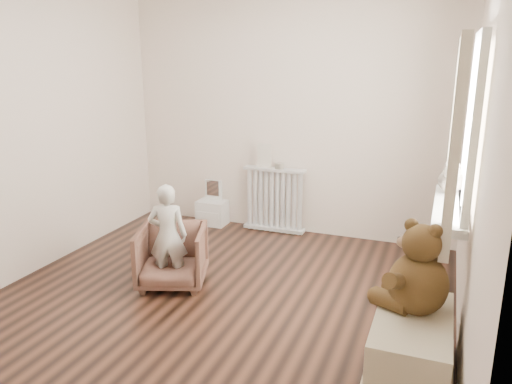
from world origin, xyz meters
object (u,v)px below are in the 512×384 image
(teddy_bear, at_px, (419,270))
(plush_cat, at_px, (451,180))
(toy_bench, at_px, (411,346))
(radiator, at_px, (274,198))
(toy_vanity, at_px, (212,201))
(child, at_px, (168,236))
(armchair, at_px, (172,256))

(teddy_bear, height_order, plush_cat, plush_cat)
(toy_bench, bearing_deg, radiator, 127.14)
(toy_vanity, bearing_deg, child, -76.79)
(armchair, relative_size, child, 0.64)
(plush_cat, bearing_deg, teddy_bear, -108.13)
(radiator, height_order, teddy_bear, teddy_bear)
(armchair, height_order, child, child)
(child, xyz_separation_m, plush_cat, (2.14, 0.57, 0.54))
(radiator, relative_size, toy_vanity, 1.40)
(toy_bench, height_order, plush_cat, plush_cat)
(toy_bench, xyz_separation_m, plush_cat, (0.14, 1.10, 0.80))
(child, bearing_deg, plush_cat, 175.21)
(toy_vanity, relative_size, toy_bench, 0.62)
(armchair, xyz_separation_m, toy_bench, (2.00, -0.58, -0.06))
(armchair, relative_size, plush_cat, 1.90)
(toy_vanity, bearing_deg, plush_cat, -22.07)
(toy_bench, distance_m, plush_cat, 1.37)
(child, distance_m, toy_bench, 2.09)
(toy_vanity, relative_size, teddy_bear, 0.91)
(radiator, xyz_separation_m, plush_cat, (1.77, -1.05, 0.61))
(radiator, bearing_deg, armchair, -103.43)
(armchair, xyz_separation_m, teddy_bear, (2.01, -0.49, 0.41))
(armchair, relative_size, toy_bench, 0.67)
(child, relative_size, teddy_bear, 1.55)
(armchair, xyz_separation_m, child, (0.00, -0.05, 0.20))
(teddy_bear, bearing_deg, toy_vanity, 162.94)
(toy_bench, height_order, teddy_bear, teddy_bear)
(radiator, relative_size, plush_cat, 2.42)
(child, height_order, plush_cat, plush_cat)
(toy_vanity, distance_m, teddy_bear, 3.16)
(toy_vanity, distance_m, toy_bench, 3.19)
(radiator, height_order, toy_bench, radiator)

